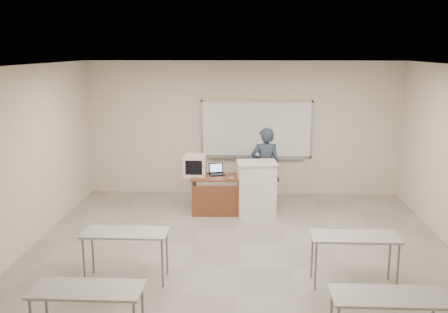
# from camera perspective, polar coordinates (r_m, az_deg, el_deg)

# --- Properties ---
(floor) EXTENTS (7.00, 8.00, 0.01)m
(floor) POSITION_cam_1_polar(r_m,az_deg,el_deg) (7.77, 1.75, -12.55)
(floor) COLOR gray
(floor) RESTS_ON ground
(whiteboard) EXTENTS (2.48, 0.10, 1.31)m
(whiteboard) POSITION_cam_1_polar(r_m,az_deg,el_deg) (11.16, 3.73, 3.07)
(whiteboard) COLOR white
(whiteboard) RESTS_ON floor
(student_desks) EXTENTS (4.40, 2.20, 0.73)m
(student_desks) POSITION_cam_1_polar(r_m,az_deg,el_deg) (6.26, 1.56, -12.10)
(student_desks) COLOR #AAA9A4
(student_desks) RESTS_ON floor
(instructor_desk) EXTENTS (1.25, 0.62, 0.75)m
(instructor_desk) POSITION_cam_1_polar(r_m,az_deg,el_deg) (9.94, -0.27, -3.75)
(instructor_desk) COLOR brown
(instructor_desk) RESTS_ON floor
(podium) EXTENTS (0.77, 0.56, 1.08)m
(podium) POSITION_cam_1_polar(r_m,az_deg,el_deg) (9.93, 3.74, -3.63)
(podium) COLOR silver
(podium) RESTS_ON floor
(crt_monitor) EXTENTS (0.44, 0.49, 0.42)m
(crt_monitor) POSITION_cam_1_polar(r_m,az_deg,el_deg) (10.10, -3.31, -0.97)
(crt_monitor) COLOR beige
(crt_monitor) RESTS_ON instructor_desk
(laptop) EXTENTS (0.30, 0.27, 0.22)m
(laptop) POSITION_cam_1_polar(r_m,az_deg,el_deg) (10.13, -0.75, -1.76)
(laptop) COLOR black
(laptop) RESTS_ON instructor_desk
(mouse) EXTENTS (0.12, 0.09, 0.04)m
(mouse) POSITION_cam_1_polar(r_m,az_deg,el_deg) (9.78, 0.88, -2.48)
(mouse) COLOR #B9BAC0
(mouse) RESTS_ON instructor_desk
(keyboard) EXTENTS (0.46, 0.27, 0.02)m
(keyboard) POSITION_cam_1_polar(r_m,az_deg,el_deg) (9.68, 4.68, -0.70)
(keyboard) COLOR beige
(keyboard) RESTS_ON podium
(presenter) EXTENTS (0.65, 0.46, 1.67)m
(presenter) POSITION_cam_1_polar(r_m,az_deg,el_deg) (10.44, 4.74, -1.20)
(presenter) COLOR black
(presenter) RESTS_ON floor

